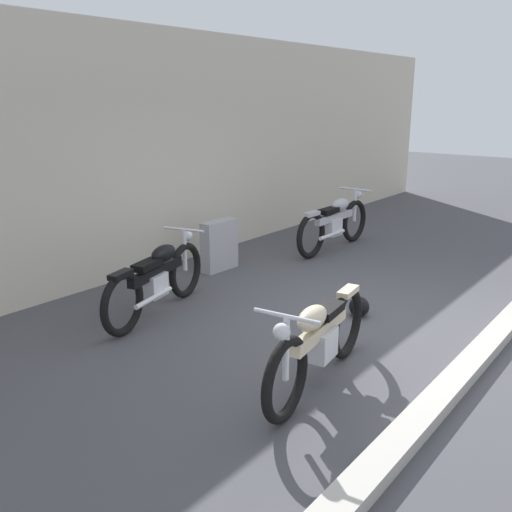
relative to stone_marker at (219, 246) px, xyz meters
name	(u,v)px	position (x,y,z in m)	size (l,w,h in m)	color
ground_plane	(370,325)	(-0.51, -2.76, -0.37)	(40.00, 40.00, 0.00)	#47474C
building_wall	(146,152)	(-0.51, 0.94, 1.36)	(18.00, 0.30, 3.47)	beige
curb_strip	(484,350)	(-0.51, -4.02, -0.31)	(18.00, 0.24, 0.12)	#B7B2A8
stone_marker	(219,246)	(0.00, 0.00, 0.00)	(0.62, 0.20, 0.75)	#9E9EA3
helmet	(359,307)	(-0.36, -2.53, -0.25)	(0.24, 0.24, 0.24)	black
motorcycle_silver	(335,223)	(2.09, -0.74, 0.09)	(2.14, 0.60, 0.96)	black
motorcycle_cream	(319,340)	(-2.06, -3.03, 0.06)	(2.02, 0.61, 0.91)	black
motorcycle_black	(157,279)	(-1.77, -0.61, 0.07)	(1.99, 0.75, 0.91)	black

